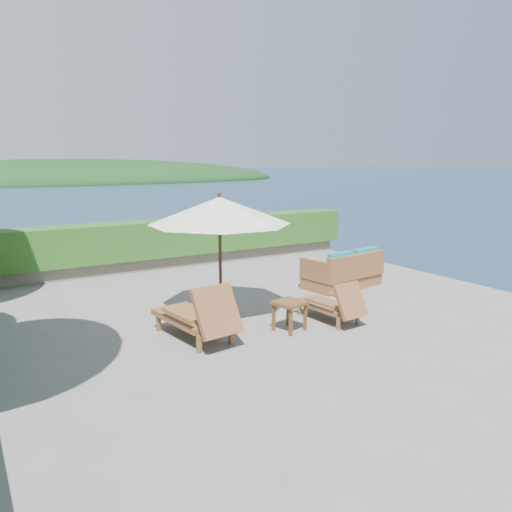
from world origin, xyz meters
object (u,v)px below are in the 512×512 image
patio_umbrella (220,212)px  wicker_loveseat (344,272)px  lounge_left (198,315)px  side_table (290,307)px  lounge_right (333,304)px

patio_umbrella → wicker_loveseat: 4.02m
lounge_left → side_table: lounge_left is taller
patio_umbrella → wicker_loveseat: bearing=8.1°
side_table → wicker_loveseat: bearing=32.8°
lounge_left → patio_umbrella: bearing=38.7°
patio_umbrella → lounge_right: 2.77m
lounge_right → wicker_loveseat: 2.70m
lounge_right → wicker_loveseat: bearing=40.3°
patio_umbrella → wicker_loveseat: (3.61, 0.51, -1.70)m
lounge_left → side_table: 1.65m
side_table → wicker_loveseat: (2.93, 1.89, -0.08)m
lounge_left → wicker_loveseat: lounge_left is taller
lounge_left → lounge_right: 2.64m
lounge_left → wicker_loveseat: size_ratio=0.93×
patio_umbrella → lounge_right: patio_umbrella is taller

